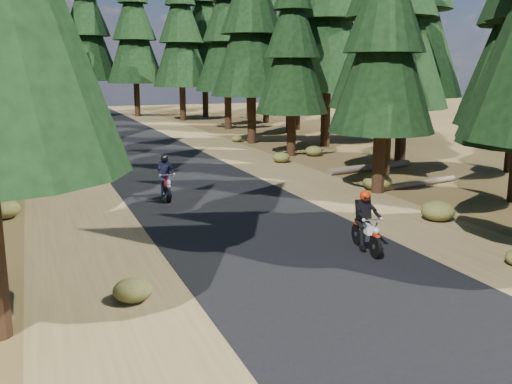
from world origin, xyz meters
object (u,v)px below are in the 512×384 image
at_px(log_far, 418,183).
at_px(rider_lead, 366,232).
at_px(rider_follow, 166,185).
at_px(log_near, 371,167).

height_order(log_far, rider_lead, rider_lead).
distance_m(log_far, rider_lead, 8.97).
xyz_separation_m(rider_lead, rider_follow, (-3.35, 7.72, 0.01)).
bearing_deg(rider_lead, log_far, -126.65).
bearing_deg(rider_follow, log_near, -163.21).
height_order(rider_lead, rider_follow, rider_follow).
bearing_deg(log_far, log_near, 77.23).
distance_m(log_far, rider_follow, 9.82).
bearing_deg(rider_lead, rider_follow, -57.92).
height_order(log_near, rider_lead, rider_lead).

